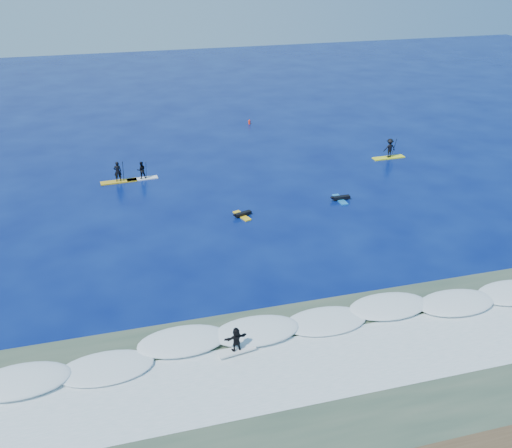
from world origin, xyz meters
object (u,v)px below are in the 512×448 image
object	(u,v)px
sup_paddler_left	(118,175)
wave_surfer	(236,341)
sup_paddler_center	(142,172)
marker_buoy	(249,122)
prone_paddler_far	(340,198)
prone_paddler_near	(242,215)
sup_paddler_right	(389,149)

from	to	relation	value
sup_paddler_left	wave_surfer	size ratio (longest dim) A/B	1.54
sup_paddler_center	marker_buoy	distance (m)	19.36
sup_paddler_center	wave_surfer	world-z (taller)	sup_paddler_center
wave_surfer	marker_buoy	distance (m)	40.85
prone_paddler_far	wave_surfer	distance (m)	20.97
prone_paddler_near	wave_surfer	size ratio (longest dim) A/B	0.98
sup_paddler_left	wave_surfer	world-z (taller)	sup_paddler_left
sup_paddler_left	prone_paddler_far	xyz separation A→B (m)	(17.35, -8.79, -0.54)
sup_paddler_center	prone_paddler_far	bearing A→B (deg)	-35.08
sup_paddler_right	prone_paddler_far	size ratio (longest dim) A/B	1.53
sup_paddler_center	prone_paddler_far	world-z (taller)	sup_paddler_center
sup_paddler_center	prone_paddler_near	bearing A→B (deg)	-60.14
sup_paddler_left	sup_paddler_center	xyz separation A→B (m)	(2.06, 0.12, 0.02)
prone_paddler_far	wave_surfer	world-z (taller)	wave_surfer
prone_paddler_near	marker_buoy	size ratio (longest dim) A/B	3.19
sup_paddler_right	prone_paddler_near	size ratio (longest dim) A/B	1.60
prone_paddler_far	sup_paddler_left	bearing A→B (deg)	62.62
prone_paddler_near	wave_surfer	bearing A→B (deg)	147.73
prone_paddler_near	marker_buoy	bearing A→B (deg)	-33.19
prone_paddler_near	sup_paddler_center	bearing A→B (deg)	17.61
sup_paddler_left	marker_buoy	world-z (taller)	sup_paddler_left
sup_paddler_center	prone_paddler_far	xyz separation A→B (m)	(15.28, -8.91, -0.56)
sup_paddler_left	sup_paddler_right	bearing A→B (deg)	-4.72
sup_paddler_left	marker_buoy	size ratio (longest dim) A/B	5.00
marker_buoy	sup_paddler_center	bearing A→B (deg)	-134.46
sup_paddler_left	marker_buoy	bearing A→B (deg)	38.59
sup_paddler_center	marker_buoy	size ratio (longest dim) A/B	4.34
prone_paddler_far	sup_paddler_right	bearing A→B (deg)	-47.08
wave_surfer	sup_paddler_left	bearing A→B (deg)	91.26
wave_surfer	marker_buoy	size ratio (longest dim) A/B	3.25
prone_paddler_far	wave_surfer	bearing A→B (deg)	141.86
wave_surfer	marker_buoy	world-z (taller)	wave_surfer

